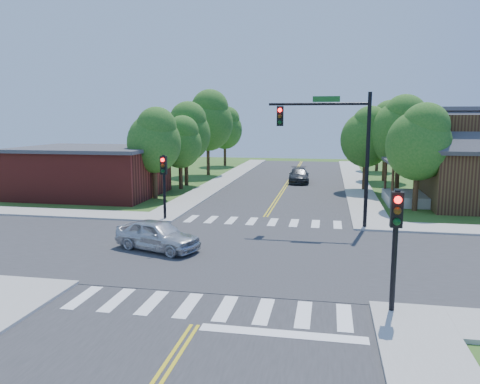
% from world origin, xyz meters
% --- Properties ---
extents(ground, '(100.00, 100.00, 0.00)m').
position_xyz_m(ground, '(0.00, 0.00, 0.00)').
color(ground, '#345B1C').
rests_on(ground, ground).
extents(road_ns, '(10.00, 90.00, 0.04)m').
position_xyz_m(road_ns, '(0.00, 0.00, 0.02)').
color(road_ns, '#2D2D30').
rests_on(road_ns, ground).
extents(road_ew, '(90.00, 10.00, 0.04)m').
position_xyz_m(road_ew, '(0.00, 0.00, 0.03)').
color(road_ew, '#2D2D30').
rests_on(road_ew, ground).
extents(intersection_patch, '(10.20, 10.20, 0.06)m').
position_xyz_m(intersection_patch, '(0.00, 0.00, 0.00)').
color(intersection_patch, '#2D2D30').
rests_on(intersection_patch, ground).
extents(sidewalk_nw, '(40.00, 40.00, 0.14)m').
position_xyz_m(sidewalk_nw, '(-15.82, 15.82, 0.07)').
color(sidewalk_nw, '#9E9B93').
rests_on(sidewalk_nw, ground).
extents(crosswalk_north, '(8.85, 2.00, 0.01)m').
position_xyz_m(crosswalk_north, '(0.00, 6.20, 0.05)').
color(crosswalk_north, white).
rests_on(crosswalk_north, ground).
extents(crosswalk_south, '(8.85, 2.00, 0.01)m').
position_xyz_m(crosswalk_south, '(0.00, -6.20, 0.05)').
color(crosswalk_south, white).
rests_on(crosswalk_south, ground).
extents(centerline, '(0.30, 90.00, 0.01)m').
position_xyz_m(centerline, '(0.00, 0.00, 0.05)').
color(centerline, gold).
rests_on(centerline, ground).
extents(stop_bar, '(4.60, 0.45, 0.09)m').
position_xyz_m(stop_bar, '(2.50, -7.60, 0.00)').
color(stop_bar, white).
rests_on(stop_bar, ground).
extents(signal_mast_ne, '(5.30, 0.42, 7.20)m').
position_xyz_m(signal_mast_ne, '(3.91, 5.59, 4.85)').
color(signal_mast_ne, black).
rests_on(signal_mast_ne, ground).
extents(signal_pole_se, '(0.34, 0.42, 3.80)m').
position_xyz_m(signal_pole_se, '(5.60, -5.62, 2.66)').
color(signal_pole_se, black).
rests_on(signal_pole_se, ground).
extents(signal_pole_nw, '(0.34, 0.42, 3.80)m').
position_xyz_m(signal_pole_nw, '(-5.60, 5.58, 2.66)').
color(signal_pole_nw, black).
rests_on(signal_pole_nw, ground).
extents(building_nw, '(10.40, 8.40, 3.73)m').
position_xyz_m(building_nw, '(-14.20, 13.20, 1.88)').
color(building_nw, maroon).
rests_on(building_nw, ground).
extents(tree_e_a, '(4.03, 3.83, 6.86)m').
position_xyz_m(tree_e_a, '(9.22, 11.44, 4.49)').
color(tree_e_a, '#382314').
rests_on(tree_e_a, ground).
extents(tree_e_b, '(4.52, 4.30, 7.69)m').
position_xyz_m(tree_e_b, '(9.00, 18.20, 5.04)').
color(tree_e_b, '#382314').
rests_on(tree_e_b, ground).
extents(tree_e_c, '(4.45, 4.23, 7.57)m').
position_xyz_m(tree_e_c, '(8.88, 26.16, 4.96)').
color(tree_e_c, '#382314').
rests_on(tree_e_c, ground).
extents(tree_e_d, '(3.99, 3.79, 6.78)m').
position_xyz_m(tree_e_d, '(9.03, 34.68, 4.44)').
color(tree_e_d, '#382314').
rests_on(tree_e_d, ground).
extents(tree_w_a, '(3.94, 3.74, 6.70)m').
position_xyz_m(tree_w_a, '(-8.85, 12.75, 4.39)').
color(tree_w_a, '#382314').
rests_on(tree_w_a, ground).
extents(tree_w_b, '(4.32, 4.10, 7.34)m').
position_xyz_m(tree_w_b, '(-8.63, 19.78, 4.81)').
color(tree_w_b, '#382314').
rests_on(tree_w_b, ground).
extents(tree_w_c, '(5.19, 4.93, 8.82)m').
position_xyz_m(tree_w_c, '(-8.68, 27.65, 5.78)').
color(tree_w_c, '#382314').
rests_on(tree_w_c, ground).
extents(tree_w_d, '(4.32, 4.10, 7.34)m').
position_xyz_m(tree_w_d, '(-9.06, 37.38, 4.81)').
color(tree_w_d, '#382314').
rests_on(tree_w_d, ground).
extents(tree_house, '(4.04, 3.84, 6.87)m').
position_xyz_m(tree_house, '(6.60, 19.39, 4.50)').
color(tree_house, '#382314').
rests_on(tree_house, ground).
extents(tree_bldg, '(3.60, 3.42, 6.12)m').
position_xyz_m(tree_bldg, '(-8.47, 17.70, 4.00)').
color(tree_bldg, '#382314').
rests_on(tree_bldg, ground).
extents(car_silver, '(4.11, 5.01, 1.37)m').
position_xyz_m(car_silver, '(-3.78, -0.39, 0.68)').
color(car_silver, silver).
rests_on(car_silver, ground).
extents(car_dgrey, '(2.37, 4.71, 1.30)m').
position_xyz_m(car_dgrey, '(0.98, 23.20, 0.65)').
color(car_dgrey, '#2B2D30').
rests_on(car_dgrey, ground).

